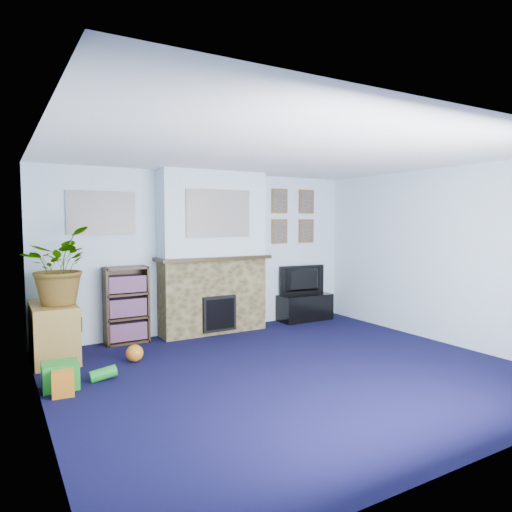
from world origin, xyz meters
TOP-DOWN VIEW (x-y plane):
  - floor at (0.00, 0.00)m, footprint 5.00×4.50m
  - ceiling at (0.00, 0.00)m, footprint 5.00×4.50m
  - wall_back at (0.00, 2.25)m, footprint 5.00×0.04m
  - wall_front at (0.00, -2.25)m, footprint 5.00×0.04m
  - wall_left at (-2.50, 0.00)m, footprint 0.04×4.50m
  - wall_right at (2.50, 0.00)m, footprint 0.04×4.50m
  - chimney_breast at (0.00, 2.05)m, footprint 1.72×0.50m
  - collage_main at (0.00, 1.84)m, footprint 1.00×0.03m
  - collage_left at (-1.55, 2.23)m, footprint 0.90×0.03m
  - portrait_tl at (1.30, 2.23)m, footprint 0.30×0.03m
  - portrait_tr at (1.85, 2.23)m, footprint 0.30×0.03m
  - portrait_bl at (1.30, 2.23)m, footprint 0.30×0.03m
  - portrait_br at (1.85, 2.23)m, footprint 0.30×0.03m
  - tv_stand at (1.69, 2.03)m, footprint 0.92×0.39m
  - television at (1.69, 2.05)m, footprint 0.85×0.20m
  - bookshelf at (-1.28, 2.11)m, footprint 0.58×0.28m
  - sideboard at (-2.24, 1.75)m, footprint 0.49×0.88m
  - potted_plant at (-2.19, 1.70)m, footprint 0.90×0.98m
  - mantel_clock at (-0.10, 2.00)m, footprint 0.10×0.06m
  - mantel_candle at (0.25, 2.00)m, footprint 0.05×0.05m
  - mantel_teddy at (-0.63, 2.00)m, footprint 0.12×0.12m
  - mantel_can at (0.74, 2.00)m, footprint 0.06×0.06m
  - green_crate at (-2.30, 0.69)m, footprint 0.34×0.27m
  - toy_ball at (-1.42, 1.20)m, footprint 0.20×0.20m
  - toy_block at (-2.30, 0.50)m, footprint 0.22×0.22m
  - toy_tube at (-1.88, 0.73)m, footprint 0.28×0.12m

SIDE VIEW (x-z plane):
  - floor at x=0.00m, z-range -0.01..0.01m
  - toy_tube at x=-1.88m, z-range -0.01..0.15m
  - toy_ball at x=-1.42m, z-range -0.01..0.19m
  - toy_block at x=-2.30m, z-range -0.01..0.23m
  - green_crate at x=-2.30m, z-range 0.01..0.27m
  - tv_stand at x=1.69m, z-range 0.01..0.44m
  - sideboard at x=-2.24m, z-range 0.01..0.69m
  - bookshelf at x=-1.28m, z-range -0.02..1.03m
  - television at x=1.69m, z-range 0.44..0.92m
  - potted_plant at x=-2.19m, z-range 0.69..1.61m
  - chimney_breast at x=0.00m, z-range -0.02..2.38m
  - wall_back at x=0.00m, z-range 0.00..2.40m
  - wall_front at x=0.00m, z-range 0.00..2.40m
  - wall_left at x=-2.50m, z-range 0.00..2.40m
  - wall_right at x=2.50m, z-range 0.00..2.40m
  - mantel_can at x=0.74m, z-range 1.15..1.27m
  - mantel_teddy at x=-0.63m, z-range 1.16..1.27m
  - mantel_clock at x=-0.10m, z-range 1.15..1.29m
  - mantel_candle at x=0.25m, z-range 1.14..1.32m
  - portrait_bl at x=1.30m, z-range 1.30..1.70m
  - portrait_br at x=1.85m, z-range 1.30..1.70m
  - collage_left at x=-1.55m, z-range 1.49..2.07m
  - collage_main at x=0.00m, z-range 1.44..2.12m
  - portrait_tl at x=1.30m, z-range 1.80..2.20m
  - portrait_tr at x=1.85m, z-range 1.80..2.20m
  - ceiling at x=0.00m, z-range 2.40..2.40m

